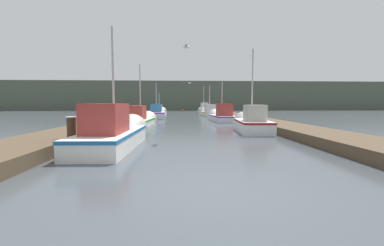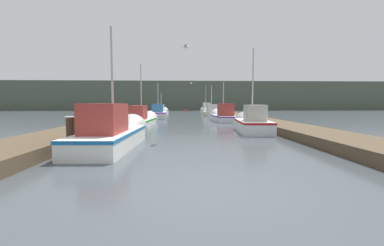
{
  "view_description": "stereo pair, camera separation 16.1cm",
  "coord_description": "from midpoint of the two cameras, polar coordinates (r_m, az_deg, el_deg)",
  "views": [
    {
      "loc": [
        -0.66,
        -4.54,
        1.62
      ],
      "look_at": [
        0.05,
        8.64,
        0.57
      ],
      "focal_mm": 24.0,
      "sensor_mm": 36.0,
      "label": 1
    },
    {
      "loc": [
        -0.5,
        -4.55,
        1.62
      ],
      "look_at": [
        0.05,
        8.64,
        0.57
      ],
      "focal_mm": 24.0,
      "sensor_mm": 36.0,
      "label": 2
    }
  ],
  "objects": [
    {
      "name": "ground_plane",
      "position": [
        4.86,
        4.81,
        -14.94
      ],
      "size": [
        200.0,
        200.0,
        0.0
      ],
      "color": "#3D4449"
    },
    {
      "name": "dock_right",
      "position": [
        21.46,
        13.95,
        0.61
      ],
      "size": [
        2.34,
        40.0,
        0.4
      ],
      "color": "#4C3D2B",
      "rests_on": "ground_plane"
    },
    {
      "name": "mooring_piling_2",
      "position": [
        25.07,
        -10.73,
        2.02
      ],
      "size": [
        0.31,
        0.31,
        1.1
      ],
      "color": "#473523",
      "rests_on": "ground_plane"
    },
    {
      "name": "channel_buoy",
      "position": [
        46.84,
        -1.47,
        2.73
      ],
      "size": [
        0.49,
        0.49,
        0.99
      ],
      "color": "red",
      "rests_on": "ground_plane"
    },
    {
      "name": "fishing_boat_0",
      "position": [
        10.11,
        -16.29,
        -2.02
      ],
      "size": [
        1.81,
        5.85,
        4.82
      ],
      "rotation": [
        0.0,
        0.0,
        -0.04
      ],
      "color": "silver",
      "rests_on": "ground_plane"
    },
    {
      "name": "fishing_boat_6",
      "position": [
        35.9,
        -6.68,
        2.57
      ],
      "size": [
        1.9,
        4.87,
        3.41
      ],
      "rotation": [
        0.0,
        0.0,
        -0.08
      ],
      "color": "silver",
      "rests_on": "ground_plane"
    },
    {
      "name": "distant_shore_ridge",
      "position": [
        62.47,
        -1.87,
        5.91
      ],
      "size": [
        120.0,
        16.0,
        6.24
      ],
      "color": "#4C5647",
      "rests_on": "ground_plane"
    },
    {
      "name": "dock_left",
      "position": [
        21.16,
        -15.68,
        0.52
      ],
      "size": [
        2.34,
        40.0,
        0.4
      ],
      "color": "#4C3D2B",
      "rests_on": "ground_plane"
    },
    {
      "name": "fishing_boat_4",
      "position": [
        27.83,
        -7.37,
        2.13
      ],
      "size": [
        2.06,
        5.62,
        4.19
      ],
      "rotation": [
        0.0,
        0.0,
        0.06
      ],
      "color": "silver",
      "rests_on": "ground_plane"
    },
    {
      "name": "fishing_boat_2",
      "position": [
        18.87,
        -10.65,
        0.73
      ],
      "size": [
        1.79,
        5.79,
        4.75
      ],
      "rotation": [
        0.0,
        0.0,
        -0.06
      ],
      "color": "silver",
      "rests_on": "ground_plane"
    },
    {
      "name": "fishing_boat_7",
      "position": [
        40.25,
        3.19,
        2.95
      ],
      "size": [
        1.53,
        4.89,
        4.57
      ],
      "rotation": [
        0.0,
        0.0,
        0.04
      ],
      "color": "silver",
      "rests_on": "ground_plane"
    },
    {
      "name": "fishing_boat_3",
      "position": [
        22.93,
        7.0,
        1.59
      ],
      "size": [
        1.98,
        5.09,
        3.92
      ],
      "rotation": [
        0.0,
        0.0,
        0.08
      ],
      "color": "silver",
      "rests_on": "ground_plane"
    },
    {
      "name": "seagull_1",
      "position": [
        11.91,
        -0.94,
        16.54
      ],
      "size": [
        0.29,
        0.56,
        0.12
      ],
      "rotation": [
        0.0,
        0.0,
        4.63
      ],
      "color": "white"
    },
    {
      "name": "seagull_lead",
      "position": [
        26.8,
        -0.02,
        8.86
      ],
      "size": [
        0.55,
        0.34,
        0.12
      ],
      "rotation": [
        0.0,
        0.0,
        0.43
      ],
      "color": "white"
    },
    {
      "name": "fishing_boat_5",
      "position": [
        32.21,
        4.35,
        2.41
      ],
      "size": [
        2.0,
        4.79,
        4.32
      ],
      "rotation": [
        0.0,
        0.0,
        0.07
      ],
      "color": "silver",
      "rests_on": "ground_plane"
    },
    {
      "name": "mooring_piling_1",
      "position": [
        9.74,
        -24.91,
        -2.01
      ],
      "size": [
        0.34,
        0.34,
        1.15
      ],
      "color": "#473523",
      "rests_on": "ground_plane"
    },
    {
      "name": "mooring_piling_0",
      "position": [
        29.81,
        6.72,
        2.4
      ],
      "size": [
        0.3,
        0.3,
        1.04
      ],
      "color": "#473523",
      "rests_on": "ground_plane"
    },
    {
      "name": "fishing_boat_1",
      "position": [
        14.78,
        13.38,
        0.02
      ],
      "size": [
        1.89,
        4.55,
        4.95
      ],
      "rotation": [
        0.0,
        0.0,
        -0.09
      ],
      "color": "silver",
      "rests_on": "ground_plane"
    }
  ]
}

